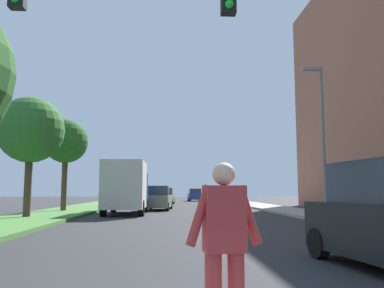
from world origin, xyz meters
name	(u,v)px	position (x,y,z in m)	size (l,w,h in m)	color
ground_plane	(173,212)	(0.00, 30.00, 0.00)	(140.00, 140.00, 0.00)	#2D2D30
median_strip	(62,213)	(-6.89, 28.00, 0.07)	(3.95, 64.00, 0.15)	#477A38
tree_far	(31,130)	(-7.29, 22.98, 4.44)	(3.33, 3.33, 5.98)	#4C3823
tree_distant	(66,142)	(-7.12, 29.25, 4.63)	(2.90, 2.90, 5.98)	#4C3823
sidewalk_right	(296,212)	(7.85, 28.00, 0.07)	(3.00, 64.00, 0.15)	#9E9991
traffic_light_gantry	(9,30)	(-3.22, 9.81, 4.29)	(7.12, 0.30, 6.00)	gold
street_lamp_right	(321,127)	(7.25, 21.84, 4.59)	(1.02, 0.24, 7.50)	slate
pedestrian_performer	(224,243)	(0.18, 6.58, 0.93)	(0.75, 0.29, 1.69)	#B23333
sedan_midblock	(159,199)	(-1.02, 32.35, 0.81)	(2.11, 4.41, 1.77)	gray
sedan_distant	(165,197)	(-0.66, 44.78, 0.79)	(2.16, 4.24, 1.70)	gray
sedan_far_horizon	(195,195)	(3.39, 57.41, 0.78)	(1.89, 4.05, 1.69)	navy
truck_box_delivery	(126,187)	(-2.86, 27.14, 1.63)	(2.40, 6.20, 3.10)	navy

